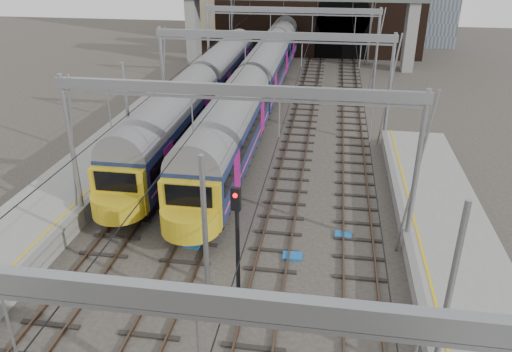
# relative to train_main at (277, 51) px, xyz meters

# --- Properties ---
(tracks) EXTENTS (14.40, 80.00, 0.22)m
(tracks) POSITION_rel_train_main_xyz_m (2.00, -26.57, -2.60)
(tracks) COLOR #4C3828
(tracks) RESTS_ON ground
(overhead_line) EXTENTS (16.80, 80.00, 8.00)m
(overhead_line) POSITION_rel_train_main_xyz_m (2.00, -20.08, 3.95)
(overhead_line) COLOR gray
(overhead_line) RESTS_ON ground
(retaining_wall) EXTENTS (28.00, 2.75, 9.00)m
(retaining_wall) POSITION_rel_train_main_xyz_m (3.40, 10.37, 1.71)
(retaining_wall) COLOR black
(retaining_wall) RESTS_ON ground
(overbridge) EXTENTS (28.00, 3.00, 9.25)m
(overbridge) POSITION_rel_train_main_xyz_m (2.00, 4.43, 4.65)
(overbridge) COLOR gray
(overbridge) RESTS_ON ground
(train_main) EXTENTS (3.02, 69.81, 5.12)m
(train_main) POSITION_rel_train_main_xyz_m (0.00, 0.00, 0.00)
(train_main) COLOR black
(train_main) RESTS_ON ground
(train_second) EXTENTS (2.92, 33.74, 4.98)m
(train_second) POSITION_rel_train_main_xyz_m (-4.00, -17.01, -0.07)
(train_second) COLOR black
(train_second) RESTS_ON ground
(signal_near_centre) EXTENTS (0.40, 0.48, 5.22)m
(signal_near_centre) POSITION_rel_train_main_xyz_m (2.92, -38.22, 0.64)
(signal_near_centre) COLOR black
(signal_near_centre) RESTS_ON ground
(equip_cover_a) EXTENTS (0.96, 0.70, 0.11)m
(equip_cover_a) POSITION_rel_train_main_xyz_m (4.90, -34.91, -2.57)
(equip_cover_a) COLOR #175DAF
(equip_cover_a) RESTS_ON ground
(equip_cover_b) EXTENTS (0.90, 0.67, 0.10)m
(equip_cover_b) POSITION_rel_train_main_xyz_m (-0.05, -34.67, -2.57)
(equip_cover_b) COLOR #175DAF
(equip_cover_b) RESTS_ON ground
(equip_cover_c) EXTENTS (0.89, 0.66, 0.10)m
(equip_cover_c) POSITION_rel_train_main_xyz_m (7.28, -32.63, -2.57)
(equip_cover_c) COLOR #175DAF
(equip_cover_c) RESTS_ON ground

